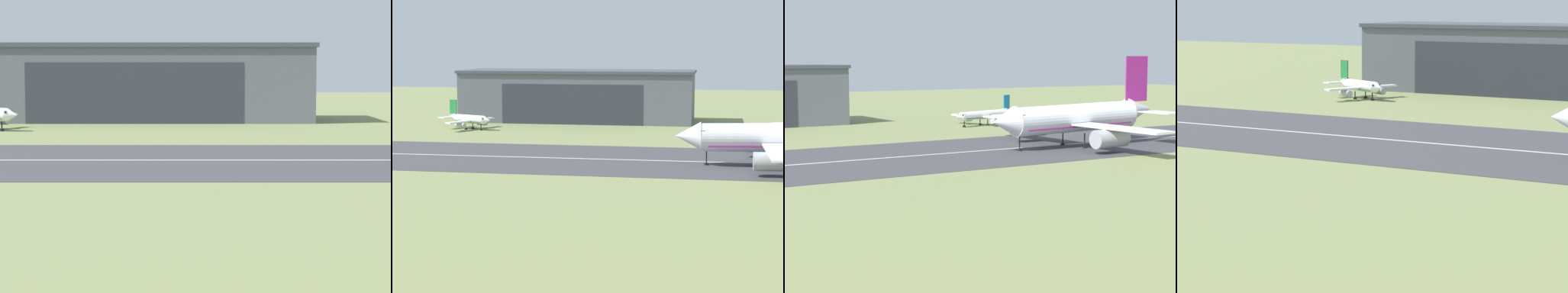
# 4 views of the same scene
# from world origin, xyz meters

# --- Properties ---
(ground_plane) EXTENTS (655.00, 655.00, 0.00)m
(ground_plane) POSITION_xyz_m (0.00, 64.96, 0.00)
(ground_plane) COLOR #7A8451
(runway_strip) EXTENTS (415.00, 42.95, 0.06)m
(runway_strip) POSITION_xyz_m (0.00, 129.92, 0.03)
(runway_strip) COLOR #3D3D42
(runway_strip) RESTS_ON ground_plane
(runway_centreline) EXTENTS (373.50, 0.70, 0.01)m
(runway_centreline) POSITION_xyz_m (0.00, 129.92, 0.07)
(runway_centreline) COLOR silver
(runway_centreline) RESTS_ON runway_strip
(hangar_building) EXTENTS (74.68, 25.21, 16.46)m
(hangar_building) POSITION_xyz_m (-13.96, 211.51, 8.25)
(hangar_building) COLOR slate
(hangar_building) RESTS_ON ground_plane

